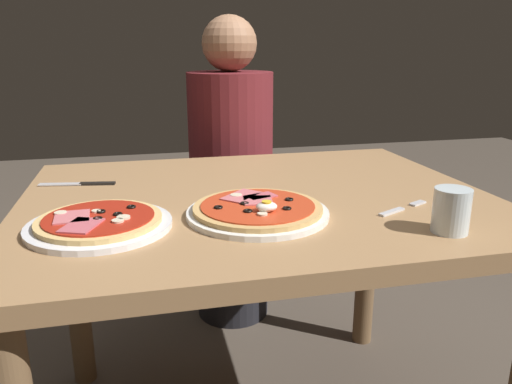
{
  "coord_description": "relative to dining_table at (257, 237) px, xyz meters",
  "views": [
    {
      "loc": [
        -0.27,
        -1.13,
        1.07
      ],
      "look_at": [
        -0.02,
        -0.08,
        0.75
      ],
      "focal_mm": 34.89,
      "sensor_mm": 36.0,
      "label": 1
    }
  ],
  "objects": [
    {
      "name": "dining_table",
      "position": [
        0.0,
        0.0,
        0.0
      ],
      "size": [
        1.12,
        0.89,
        0.72
      ],
      "color": "#9E754C",
      "rests_on": "ground"
    },
    {
      "name": "pizza_foreground",
      "position": [
        -0.04,
        -0.15,
        0.12
      ],
      "size": [
        0.3,
        0.3,
        0.05
      ],
      "color": "white",
      "rests_on": "dining_table"
    },
    {
      "name": "pizza_across_left",
      "position": [
        -0.36,
        -0.16,
        0.12
      ],
      "size": [
        0.29,
        0.29,
        0.03
      ],
      "color": "white",
      "rests_on": "dining_table"
    },
    {
      "name": "water_glass_near",
      "position": [
        0.31,
        -0.33,
        0.15
      ],
      "size": [
        0.07,
        0.07,
        0.09
      ],
      "color": "silver",
      "rests_on": "dining_table"
    },
    {
      "name": "fork",
      "position": [
        0.28,
        -0.19,
        0.11
      ],
      "size": [
        0.15,
        0.08,
        0.0
      ],
      "color": "silver",
      "rests_on": "dining_table"
    },
    {
      "name": "knife",
      "position": [
        -0.42,
        0.19,
        0.11
      ],
      "size": [
        0.2,
        0.05,
        0.01
      ],
      "color": "silver",
      "rests_on": "dining_table"
    },
    {
      "name": "diner_person",
      "position": [
        0.06,
        0.71,
        -0.05
      ],
      "size": [
        0.32,
        0.32,
        1.18
      ],
      "rotation": [
        0.0,
        0.0,
        3.14
      ],
      "color": "black",
      "rests_on": "ground"
    }
  ]
}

